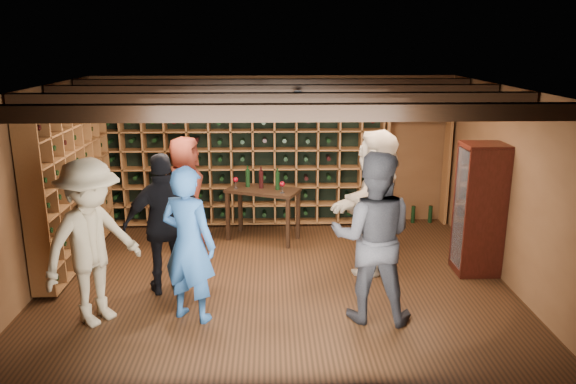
{
  "coord_description": "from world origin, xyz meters",
  "views": [
    {
      "loc": [
        -0.05,
        -6.85,
        3.09
      ],
      "look_at": [
        0.17,
        0.2,
        1.15
      ],
      "focal_mm": 35.0,
      "sensor_mm": 36.0,
      "label": 1
    }
  ],
  "objects_px": {
    "guest_khaki": "(92,243)",
    "tasting_table": "(263,195)",
    "guest_beige": "(376,201)",
    "man_grey_suit": "(372,237)",
    "guest_red_floral": "(186,193)",
    "display_cabinet": "(479,212)",
    "guest_woman_black": "(166,224)",
    "man_blue_shirt": "(189,244)"
  },
  "relations": [
    {
      "from": "guest_red_floral",
      "to": "tasting_table",
      "type": "distance_m",
      "value": 1.18
    },
    {
      "from": "man_blue_shirt",
      "to": "guest_beige",
      "type": "bearing_deg",
      "value": -124.91
    },
    {
      "from": "guest_beige",
      "to": "man_grey_suit",
      "type": "bearing_deg",
      "value": 19.3
    },
    {
      "from": "guest_khaki",
      "to": "guest_beige",
      "type": "height_order",
      "value": "guest_beige"
    },
    {
      "from": "man_grey_suit",
      "to": "guest_woman_black",
      "type": "height_order",
      "value": "man_grey_suit"
    },
    {
      "from": "display_cabinet",
      "to": "guest_woman_black",
      "type": "bearing_deg",
      "value": -173.36
    },
    {
      "from": "man_grey_suit",
      "to": "guest_beige",
      "type": "distance_m",
      "value": 1.43
    },
    {
      "from": "man_blue_shirt",
      "to": "guest_red_floral",
      "type": "bearing_deg",
      "value": -56.17
    },
    {
      "from": "display_cabinet",
      "to": "man_grey_suit",
      "type": "bearing_deg",
      "value": -142.97
    },
    {
      "from": "display_cabinet",
      "to": "tasting_table",
      "type": "height_order",
      "value": "display_cabinet"
    },
    {
      "from": "display_cabinet",
      "to": "guest_woman_black",
      "type": "xyz_separation_m",
      "value": [
        -4.06,
        -0.47,
        0.03
      ]
    },
    {
      "from": "man_grey_suit",
      "to": "guest_beige",
      "type": "height_order",
      "value": "guest_beige"
    },
    {
      "from": "man_blue_shirt",
      "to": "guest_red_floral",
      "type": "relative_size",
      "value": 1.04
    },
    {
      "from": "display_cabinet",
      "to": "tasting_table",
      "type": "xyz_separation_m",
      "value": [
        -2.9,
        1.37,
        -0.12
      ]
    },
    {
      "from": "guest_red_floral",
      "to": "guest_khaki",
      "type": "height_order",
      "value": "guest_khaki"
    },
    {
      "from": "guest_khaki",
      "to": "guest_beige",
      "type": "bearing_deg",
      "value": -30.82
    },
    {
      "from": "guest_woman_black",
      "to": "guest_khaki",
      "type": "bearing_deg",
      "value": 28.76
    },
    {
      "from": "guest_khaki",
      "to": "tasting_table",
      "type": "relative_size",
      "value": 1.53
    },
    {
      "from": "tasting_table",
      "to": "man_blue_shirt",
      "type": "bearing_deg",
      "value": -84.77
    },
    {
      "from": "guest_red_floral",
      "to": "guest_khaki",
      "type": "bearing_deg",
      "value": 168.24
    },
    {
      "from": "guest_khaki",
      "to": "man_grey_suit",
      "type": "bearing_deg",
      "value": -53.44
    },
    {
      "from": "display_cabinet",
      "to": "guest_khaki",
      "type": "height_order",
      "value": "guest_khaki"
    },
    {
      "from": "guest_khaki",
      "to": "tasting_table",
      "type": "bearing_deg",
      "value": 1.75
    },
    {
      "from": "man_blue_shirt",
      "to": "guest_woman_black",
      "type": "xyz_separation_m",
      "value": [
        -0.38,
        0.73,
        -0.01
      ]
    },
    {
      "from": "display_cabinet",
      "to": "guest_beige",
      "type": "distance_m",
      "value": 1.37
    },
    {
      "from": "display_cabinet",
      "to": "man_grey_suit",
      "type": "distance_m",
      "value": 2.07
    },
    {
      "from": "man_blue_shirt",
      "to": "tasting_table",
      "type": "height_order",
      "value": "man_blue_shirt"
    },
    {
      "from": "display_cabinet",
      "to": "guest_khaki",
      "type": "xyz_separation_m",
      "value": [
        -4.73,
        -1.23,
        0.08
      ]
    },
    {
      "from": "guest_red_floral",
      "to": "guest_woman_black",
      "type": "relative_size",
      "value": 0.96
    },
    {
      "from": "man_grey_suit",
      "to": "guest_khaki",
      "type": "xyz_separation_m",
      "value": [
        -3.08,
        0.02,
        -0.03
      ]
    },
    {
      "from": "man_grey_suit",
      "to": "tasting_table",
      "type": "xyz_separation_m",
      "value": [
        -1.25,
        2.62,
        -0.23
      ]
    },
    {
      "from": "tasting_table",
      "to": "man_grey_suit",
      "type": "bearing_deg",
      "value": -42.36
    },
    {
      "from": "guest_red_floral",
      "to": "guest_woman_black",
      "type": "height_order",
      "value": "guest_woman_black"
    },
    {
      "from": "guest_red_floral",
      "to": "guest_khaki",
      "type": "distance_m",
      "value": 2.43
    },
    {
      "from": "man_grey_suit",
      "to": "guest_red_floral",
      "type": "distance_m",
      "value": 3.35
    },
    {
      "from": "display_cabinet",
      "to": "tasting_table",
      "type": "distance_m",
      "value": 3.21
    },
    {
      "from": "man_blue_shirt",
      "to": "guest_woman_black",
      "type": "height_order",
      "value": "man_blue_shirt"
    },
    {
      "from": "man_grey_suit",
      "to": "tasting_table",
      "type": "height_order",
      "value": "man_grey_suit"
    },
    {
      "from": "guest_red_floral",
      "to": "guest_beige",
      "type": "xyz_separation_m",
      "value": [
        2.69,
        -0.94,
        0.12
      ]
    },
    {
      "from": "display_cabinet",
      "to": "tasting_table",
      "type": "relative_size",
      "value": 1.43
    },
    {
      "from": "man_grey_suit",
      "to": "guest_woman_black",
      "type": "relative_size",
      "value": 1.09
    },
    {
      "from": "man_grey_suit",
      "to": "guest_red_floral",
      "type": "bearing_deg",
      "value": -33.47
    }
  ]
}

